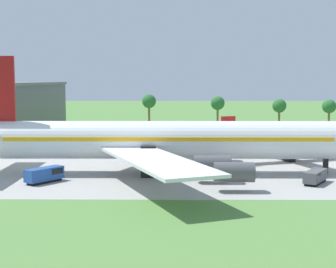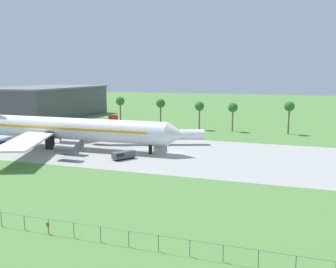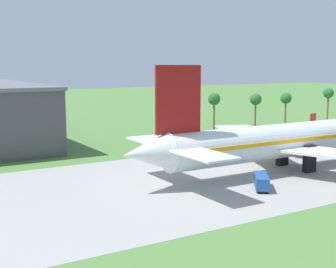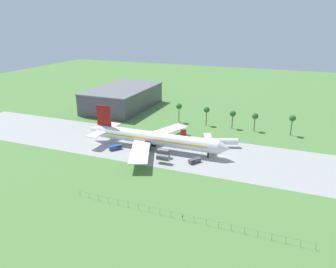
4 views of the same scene
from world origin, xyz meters
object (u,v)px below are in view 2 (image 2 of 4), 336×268
Objects in this scene: no_stopping_sign at (48,227)px; terminal_building at (46,102)px; jet_airliner at (62,128)px; regional_aircraft at (156,135)px; baggage_tug at (123,155)px.

no_stopping_sign is 0.03× the size of terminal_building.
terminal_building reaches higher than no_stopping_sign.
jet_airliner reaches higher than regional_aircraft.
jet_airliner is 12.29× the size of baggage_tug.
baggage_tug is at bearing -43.28° from terminal_building.
regional_aircraft reaches higher than baggage_tug.
baggage_tug is (-0.84, -21.66, -1.88)m from regional_aircraft.
terminal_building is (-77.93, 50.94, 4.55)m from regional_aircraft.
jet_airliner reaches higher than no_stopping_sign.
jet_airliner is at bearing 160.23° from baggage_tug.
regional_aircraft is at bearing 28.09° from jet_airliner.
regional_aircraft is 16.98× the size of no_stopping_sign.
terminal_building is (-53.34, 64.06, 1.88)m from jet_airliner.
terminal_building is (-77.08, 72.60, 6.43)m from baggage_tug.
regional_aircraft is 21.76m from baggage_tug.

